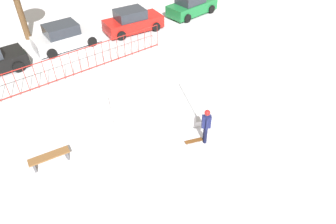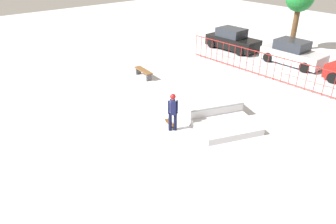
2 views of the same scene
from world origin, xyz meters
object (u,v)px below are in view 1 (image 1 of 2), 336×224
at_px(park_bench, 49,158).
at_px(parked_car_silver, 65,37).
at_px(skater, 206,124).
at_px(parked_car_green, 192,6).
at_px(skateboard, 194,141).
at_px(parked_car_red, 133,21).
at_px(skate_ramp, 160,110).

relative_size(park_bench, parked_car_silver, 0.40).
xyz_separation_m(skater, parked_car_green, (8.52, 11.24, -0.28)).
height_order(skateboard, parked_car_red, parked_car_red).
height_order(skater, skateboard, skater).
distance_m(skater, skateboard, 1.05).
bearing_deg(parked_car_red, parked_car_silver, 178.98).
bearing_deg(skateboard, skater, -6.48).
relative_size(skater, parked_car_silver, 0.42).
xyz_separation_m(parked_car_silver, parked_car_green, (10.05, -0.63, 0.00)).
xyz_separation_m(skater, skateboard, (-0.44, 0.21, -0.93)).
distance_m(skate_ramp, skateboard, 2.38).
height_order(parked_car_silver, parked_car_green, same).
xyz_separation_m(parked_car_red, parked_car_green, (5.28, -0.14, 0.00)).
height_order(parked_car_silver, parked_car_red, same).
xyz_separation_m(skate_ramp, parked_car_green, (9.08, 8.67, 0.41)).
relative_size(skateboard, parked_car_silver, 0.20).
height_order(skater, parked_car_red, skater).
relative_size(skate_ramp, parked_car_red, 1.41).
height_order(park_bench, parked_car_green, parked_car_green).
relative_size(skate_ramp, skater, 3.46).
xyz_separation_m(parked_car_silver, parked_car_red, (4.77, -0.49, 0.00)).
xyz_separation_m(skate_ramp, parked_car_red, (3.80, 8.81, 0.41)).
bearing_deg(skateboard, skate_ramp, 111.26).
bearing_deg(skater, parked_car_green, 87.87).
bearing_deg(park_bench, parked_car_silver, 64.48).
bearing_deg(skate_ramp, park_bench, -160.57).
xyz_separation_m(skater, parked_car_red, (3.24, 11.38, -0.28)).
bearing_deg(skateboard, parked_car_green, 69.48).
bearing_deg(parked_car_red, skateboard, -103.39).
height_order(skate_ramp, skateboard, skate_ramp).
height_order(skate_ramp, parked_car_red, parked_car_red).
bearing_deg(parked_car_red, skater, -101.03).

